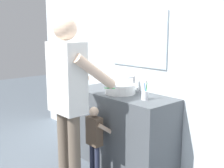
{
  "coord_description": "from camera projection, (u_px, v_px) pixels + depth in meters",
  "views": [
    {
      "loc": [
        2.27,
        -1.88,
        1.59
      ],
      "look_at": [
        0.0,
        0.15,
        1.01
      ],
      "focal_mm": 44.49,
      "sensor_mm": 36.0,
      "label": 1
    }
  ],
  "objects": [
    {
      "name": "sink_basin",
      "position": [
        120.0,
        89.0,
        3.2
      ],
      "size": [
        0.35,
        0.35,
        0.11
      ],
      "color": "white",
      "rests_on": "vanity_cabinet"
    },
    {
      "name": "vanity_cabinet",
      "position": [
        121.0,
        129.0,
        3.31
      ],
      "size": [
        1.33,
        0.54,
        0.89
      ],
      "primitive_type": "cube",
      "color": "#4C5156",
      "rests_on": "ground"
    },
    {
      "name": "back_wall",
      "position": [
        141.0,
        52.0,
        3.35
      ],
      "size": [
        4.4,
        0.1,
        2.7
      ],
      "color": "silver",
      "rests_on": "ground"
    },
    {
      "name": "faucet",
      "position": [
        133.0,
        84.0,
        3.34
      ],
      "size": [
        0.18,
        0.14,
        0.18
      ],
      "color": "#B7BABF",
      "rests_on": "vanity_cabinet"
    },
    {
      "name": "child_toddler",
      "position": [
        95.0,
        135.0,
        3.04
      ],
      "size": [
        0.25,
        0.25,
        0.8
      ],
      "color": "#2D334C",
      "rests_on": "ground"
    },
    {
      "name": "adult_parent",
      "position": [
        69.0,
        88.0,
        2.74
      ],
      "size": [
        0.54,
        0.56,
        1.73
      ],
      "color": "#6B5B4C",
      "rests_on": "ground"
    },
    {
      "name": "toothbrush_cup",
      "position": [
        145.0,
        95.0,
        2.91
      ],
      "size": [
        0.07,
        0.07,
        0.21
      ],
      "color": "silver",
      "rests_on": "vanity_cabinet"
    }
  ]
}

